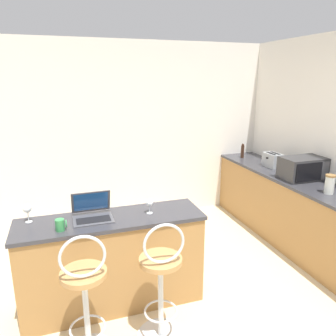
# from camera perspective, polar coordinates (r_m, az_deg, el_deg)

# --- Properties ---
(wall_back) EXTENTS (12.00, 0.06, 2.60)m
(wall_back) POSITION_cam_1_polar(r_m,az_deg,el_deg) (4.82, -8.44, 5.86)
(wall_back) COLOR silver
(wall_back) RESTS_ON ground_plane
(breakfast_bar) EXTENTS (1.66, 0.49, 0.88)m
(breakfast_bar) POSITION_cam_1_polar(r_m,az_deg,el_deg) (3.19, -9.51, -15.79)
(breakfast_bar) COLOR #9E703D
(breakfast_bar) RESTS_ON ground_plane
(counter_right) EXTENTS (0.60, 3.24, 0.88)m
(counter_right) POSITION_cam_1_polar(r_m,az_deg,el_deg) (4.42, 22.13, -7.61)
(counter_right) COLOR #9E703D
(counter_right) RESTS_ON ground_plane
(bar_stool_near) EXTENTS (0.40, 0.40, 1.07)m
(bar_stool_near) POSITION_cam_1_polar(r_m,az_deg,el_deg) (2.67, -14.16, -21.34)
(bar_stool_near) COLOR silver
(bar_stool_near) RESTS_ON ground_plane
(bar_stool_far) EXTENTS (0.40, 0.40, 1.07)m
(bar_stool_far) POSITION_cam_1_polar(r_m,az_deg,el_deg) (2.74, -1.18, -19.62)
(bar_stool_far) COLOR silver
(bar_stool_far) RESTS_ON ground_plane
(laptop) EXTENTS (0.34, 0.30, 0.23)m
(laptop) POSITION_cam_1_polar(r_m,az_deg,el_deg) (3.01, -13.06, -7.39)
(laptop) COLOR #47474C
(laptop) RESTS_ON breakfast_bar
(microwave) EXTENTS (0.52, 0.33, 0.27)m
(microwave) POSITION_cam_1_polar(r_m,az_deg,el_deg) (4.32, 22.40, -0.06)
(microwave) COLOR #2D2D30
(microwave) RESTS_ON counter_right
(toaster) EXTENTS (0.19, 0.27, 0.20)m
(toaster) POSITION_cam_1_polar(r_m,az_deg,el_deg) (4.78, 17.75, 1.31)
(toaster) COLOR #9EA3A8
(toaster) RESTS_ON counter_right
(mug_green) EXTENTS (0.09, 0.07, 0.10)m
(mug_green) POSITION_cam_1_polar(r_m,az_deg,el_deg) (2.84, -18.23, -9.39)
(mug_green) COLOR #338447
(mug_green) RESTS_ON breakfast_bar
(storage_jar) EXTENTS (0.10, 0.10, 0.21)m
(storage_jar) POSITION_cam_1_polar(r_m,az_deg,el_deg) (3.91, 26.32, -2.52)
(storage_jar) COLOR silver
(storage_jar) RESTS_ON counter_right
(wine_glass_tall) EXTENTS (0.07, 0.07, 0.16)m
(wine_glass_tall) POSITION_cam_1_polar(r_m,az_deg,el_deg) (3.07, -23.30, -6.58)
(wine_glass_tall) COLOR silver
(wine_glass_tall) RESTS_ON breakfast_bar
(wine_glass_short) EXTENTS (0.07, 0.07, 0.14)m
(wine_glass_short) POSITION_cam_1_polar(r_m,az_deg,el_deg) (3.01, -3.26, -6.13)
(wine_glass_short) COLOR silver
(wine_glass_short) RESTS_ON breakfast_bar
(pepper_mill) EXTENTS (0.05, 0.05, 0.22)m
(pepper_mill) POSITION_cam_1_polar(r_m,az_deg,el_deg) (5.22, 12.84, 2.91)
(pepper_mill) COLOR #331E14
(pepper_mill) RESTS_ON counter_right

